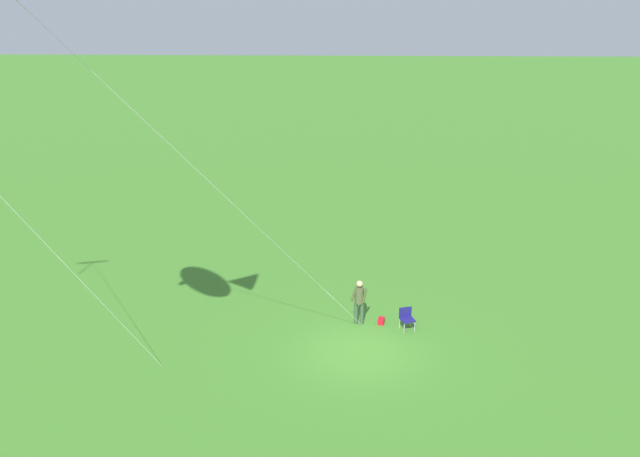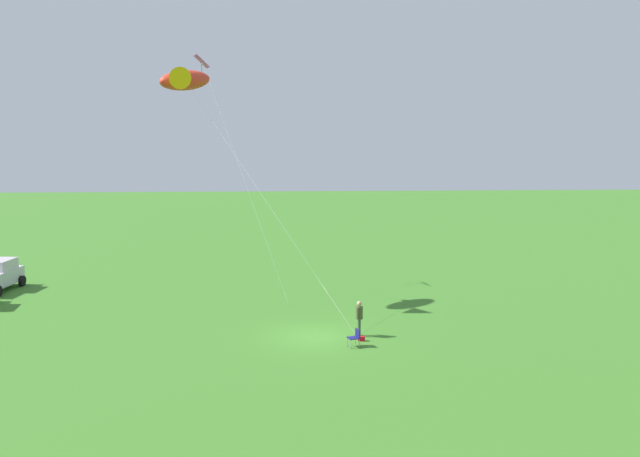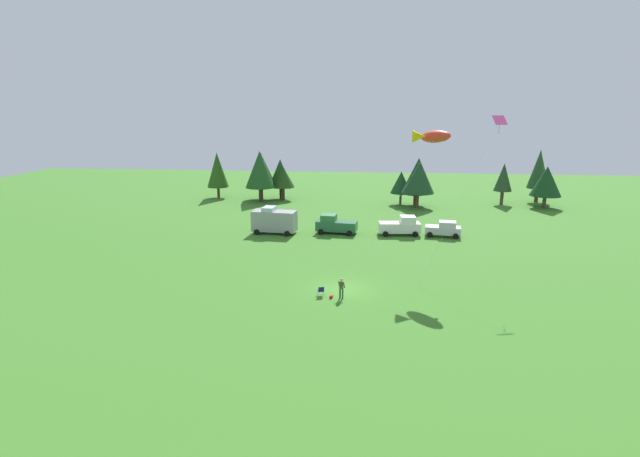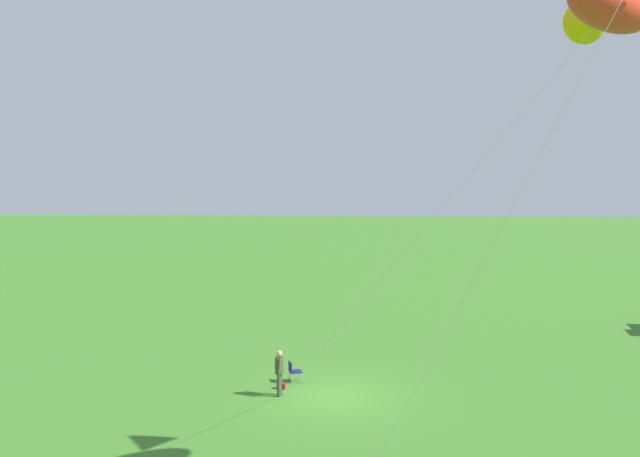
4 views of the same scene
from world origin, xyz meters
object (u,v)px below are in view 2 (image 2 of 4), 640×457
(kite_large_fish, at_px, (184,80))
(kite_diamond_rainbow, at_px, (204,68))
(person_kite_flyer, at_px, (359,316))
(folding_chair, at_px, (355,336))
(backpack_on_grass, at_px, (361,339))

(kite_large_fish, distance_m, kite_diamond_rainbow, 5.87)
(kite_diamond_rainbow, bearing_deg, person_kite_flyer, -147.43)
(folding_chair, bearing_deg, kite_diamond_rainbow, -79.81)
(backpack_on_grass, bearing_deg, kite_large_fish, 47.03)
(person_kite_flyer, height_order, kite_large_fish, kite_large_fish)
(kite_diamond_rainbow, bearing_deg, kite_large_fish, 174.68)
(person_kite_flyer, bearing_deg, kite_diamond_rainbow, -48.83)
(folding_chair, bearing_deg, person_kite_flyer, -120.30)
(kite_large_fish, bearing_deg, backpack_on_grass, -132.97)
(person_kite_flyer, bearing_deg, kite_large_fish, -31.54)
(folding_chair, bearing_deg, backpack_on_grass, -132.27)
(person_kite_flyer, height_order, folding_chair, person_kite_flyer)
(person_kite_flyer, xyz_separation_m, backpack_on_grass, (-0.83, -0.03, -0.91))
(folding_chair, height_order, kite_large_fish, kite_large_fish)
(backpack_on_grass, bearing_deg, person_kite_flyer, 2.04)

